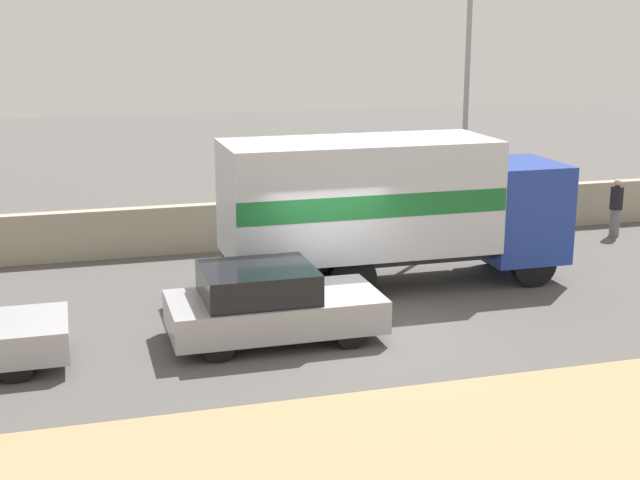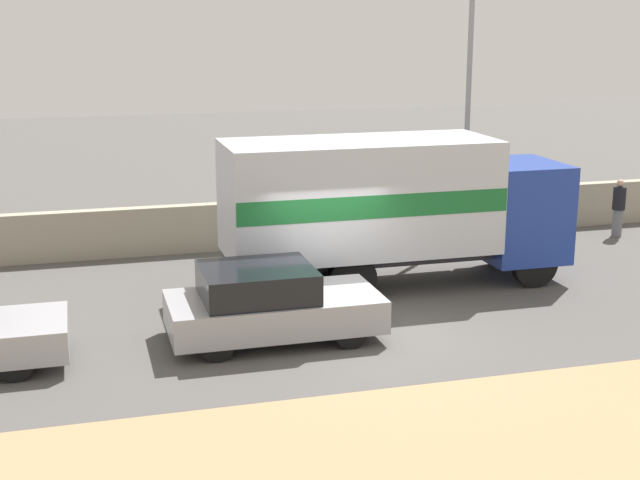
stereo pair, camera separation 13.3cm
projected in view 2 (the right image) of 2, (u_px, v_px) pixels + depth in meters
The scene contains 7 objects.
ground_plane at pixel (346, 330), 17.02m from camera, with size 80.00×80.00×0.00m, color #514F4C.
dirt_shoulder_foreground at pixel (478, 476), 11.56m from camera, with size 60.00×5.86×0.04m.
stone_wall_backdrop at pixel (271, 223), 23.07m from camera, with size 60.00×0.35×1.22m.
street_lamp at pixel (469, 75), 23.02m from camera, with size 0.56×0.28×7.57m.
box_truck at pixel (387, 203), 19.34m from camera, with size 7.58×2.34×3.28m.
car_hatchback at pixel (269, 303), 16.37m from camera, with size 3.90×1.90×1.40m.
pedestrian at pixel (619, 207), 24.04m from camera, with size 0.34×0.34×1.58m.
Camera 2 is at (-4.78, -15.37, 5.82)m, focal length 50.00 mm.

